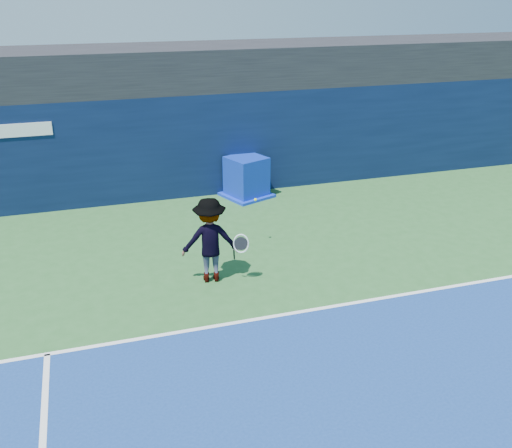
% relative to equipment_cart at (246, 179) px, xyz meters
% --- Properties ---
extents(ground, '(80.00, 80.00, 0.00)m').
position_rel_equipment_cart_xyz_m(ground, '(-0.50, -9.61, -0.55)').
color(ground, '#2A5D2A').
rests_on(ground, ground).
extents(baseline, '(24.00, 0.10, 0.01)m').
position_rel_equipment_cart_xyz_m(baseline, '(-0.50, -6.61, -0.54)').
color(baseline, white).
rests_on(baseline, ground).
extents(stadium_band, '(36.00, 3.00, 1.20)m').
position_rel_equipment_cart_xyz_m(stadium_band, '(-0.50, 1.89, 3.05)').
color(stadium_band, black).
rests_on(stadium_band, back_wall_assembly).
extents(back_wall_assembly, '(36.00, 1.03, 3.00)m').
position_rel_equipment_cart_xyz_m(back_wall_assembly, '(-0.50, 0.89, 0.95)').
color(back_wall_assembly, '#091532').
rests_on(back_wall_assembly, ground).
extents(equipment_cart, '(1.64, 1.64, 1.21)m').
position_rel_equipment_cart_xyz_m(equipment_cart, '(0.00, 0.00, 0.00)').
color(equipment_cart, '#0B249E').
rests_on(equipment_cart, ground).
extents(tennis_player, '(1.40, 0.85, 1.85)m').
position_rel_equipment_cart_xyz_m(tennis_player, '(-2.19, -4.79, 0.38)').
color(tennis_player, white).
rests_on(tennis_player, ground).
extents(tennis_ball, '(0.07, 0.07, 0.07)m').
position_rel_equipment_cart_xyz_m(tennis_ball, '(-0.76, -3.38, 0.62)').
color(tennis_ball, '#DBED1A').
rests_on(tennis_ball, ground).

